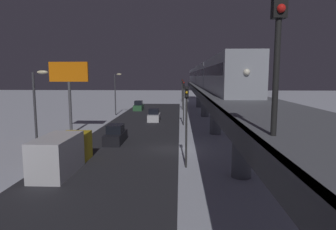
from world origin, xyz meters
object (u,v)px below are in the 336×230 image
at_px(box_truck, 63,153).
at_px(commercial_billboard, 69,79).
at_px(traffic_light_mid, 184,97).
at_px(sedan_green, 139,106).
at_px(sedan_black, 116,135).
at_px(traffic_light_near, 186,115).
at_px(traffic_light_distant, 182,87).
at_px(traffic_light_far, 183,90).
at_px(subway_train, 203,75).
at_px(rail_signal, 278,33).
at_px(sedan_white, 154,116).

bearing_deg(box_truck, commercial_billboard, -71.86).
relative_size(box_truck, traffic_light_mid, 1.16).
height_order(sedan_green, traffic_light_mid, traffic_light_mid).
height_order(sedan_black, traffic_light_near, traffic_light_near).
xyz_separation_m(sedan_green, traffic_light_distant, (-9.30, -21.16, 3.40)).
bearing_deg(traffic_light_mid, traffic_light_far, -90.00).
relative_size(subway_train, traffic_light_mid, 11.57).
height_order(sedan_black, traffic_light_distant, traffic_light_distant).
height_order(sedan_green, traffic_light_distant, traffic_light_distant).
xyz_separation_m(traffic_light_distant, commercial_billboard, (14.15, 47.14, 2.63)).
xyz_separation_m(traffic_light_mid, traffic_light_far, (0.00, -20.13, 0.00)).
bearing_deg(rail_signal, commercial_billboard, -59.82).
xyz_separation_m(sedan_black, sedan_green, (1.80, -30.67, 0.00)).
xyz_separation_m(sedan_white, box_truck, (4.80, 25.25, 0.56)).
height_order(rail_signal, traffic_light_mid, rail_signal).
height_order(subway_train, traffic_light_mid, subway_train).
relative_size(sedan_white, traffic_light_distant, 0.63).
bearing_deg(box_truck, sedan_white, -100.76).
bearing_deg(rail_signal, sedan_green, -78.09).
bearing_deg(traffic_light_far, rail_signal, 92.15).
bearing_deg(rail_signal, sedan_black, -67.59).
bearing_deg(traffic_light_mid, sedan_green, -64.04).
relative_size(sedan_white, traffic_light_near, 0.63).
height_order(rail_signal, commercial_billboard, rail_signal).
bearing_deg(commercial_billboard, traffic_light_distant, -106.71).
bearing_deg(sedan_white, traffic_light_far, 73.59).
bearing_deg(box_truck, sedan_black, -101.88).
height_order(rail_signal, traffic_light_near, rail_signal).
bearing_deg(traffic_light_distant, rail_signal, 91.57).
height_order(subway_train, traffic_light_far, subway_train).
relative_size(rail_signal, traffic_light_far, 0.62).
relative_size(sedan_green, commercial_billboard, 0.49).
distance_m(sedan_green, box_truck, 40.18).
distance_m(rail_signal, commercial_billboard, 32.29).
relative_size(sedan_black, sedan_green, 1.06).
xyz_separation_m(box_truck, traffic_light_near, (-9.50, -0.95, 2.85)).
xyz_separation_m(rail_signal, traffic_light_distant, (2.06, -75.02, -4.11)).
height_order(sedan_white, commercial_billboard, commercial_billboard).
relative_size(traffic_light_near, commercial_billboard, 0.72).
height_order(sedan_green, commercial_billboard, commercial_billboard).
relative_size(subway_train, sedan_green, 17.05).
bearing_deg(commercial_billboard, traffic_light_mid, -154.09).
xyz_separation_m(rail_signal, sedan_black, (9.56, -23.19, -7.51)).
distance_m(traffic_light_far, traffic_light_distant, 20.13).
relative_size(sedan_black, traffic_light_near, 0.72).
relative_size(subway_train, traffic_light_far, 11.57).
distance_m(box_truck, commercial_billboard, 15.92).
xyz_separation_m(subway_train, sedan_black, (11.41, 25.70, -6.56)).
xyz_separation_m(sedan_white, sedan_black, (2.80, 15.74, 0.01)).
bearing_deg(traffic_light_distant, traffic_light_mid, 90.00).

